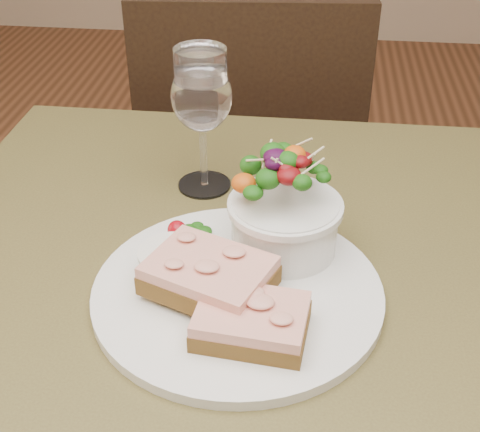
# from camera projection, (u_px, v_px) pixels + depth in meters

# --- Properties ---
(cafe_table) EXTENTS (0.80, 0.80, 0.75)m
(cafe_table) POSITION_uv_depth(u_px,v_px,m) (248.00, 341.00, 0.79)
(cafe_table) COLOR #493F1F
(cafe_table) RESTS_ON ground
(chair_far) EXTENTS (0.45, 0.45, 0.90)m
(chair_far) POSITION_uv_depth(u_px,v_px,m) (250.00, 239.00, 1.57)
(chair_far) COLOR black
(chair_far) RESTS_ON ground
(dinner_plate) EXTENTS (0.30, 0.30, 0.01)m
(dinner_plate) POSITION_uv_depth(u_px,v_px,m) (238.00, 292.00, 0.70)
(dinner_plate) COLOR white
(dinner_plate) RESTS_ON cafe_table
(sandwich_front) EXTENTS (0.11, 0.09, 0.03)m
(sandwich_front) POSITION_uv_depth(u_px,v_px,m) (251.00, 321.00, 0.63)
(sandwich_front) COLOR #492E13
(sandwich_front) RESTS_ON dinner_plate
(sandwich_back) EXTENTS (0.15, 0.13, 0.03)m
(sandwich_back) POSITION_uv_depth(u_px,v_px,m) (209.00, 275.00, 0.67)
(sandwich_back) COLOR #492E13
(sandwich_back) RESTS_ON dinner_plate
(ramekin) EXTENTS (0.07, 0.07, 0.04)m
(ramekin) POSITION_uv_depth(u_px,v_px,m) (172.00, 263.00, 0.70)
(ramekin) COLOR white
(ramekin) RESTS_ON dinner_plate
(salad_bowl) EXTENTS (0.12, 0.12, 0.13)m
(salad_bowl) POSITION_uv_depth(u_px,v_px,m) (285.00, 204.00, 0.72)
(salad_bowl) COLOR white
(salad_bowl) RESTS_ON dinner_plate
(garnish) EXTENTS (0.05, 0.04, 0.02)m
(garnish) POSITION_uv_depth(u_px,v_px,m) (186.00, 229.00, 0.77)
(garnish) COLOR #133A0A
(garnish) RESTS_ON dinner_plate
(wine_glass) EXTENTS (0.08, 0.08, 0.18)m
(wine_glass) POSITION_uv_depth(u_px,v_px,m) (202.00, 100.00, 0.82)
(wine_glass) COLOR white
(wine_glass) RESTS_ON cafe_table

